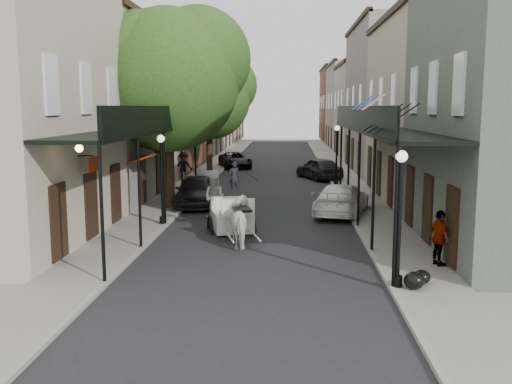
# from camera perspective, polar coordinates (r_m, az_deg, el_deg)

# --- Properties ---
(ground) EXTENTS (140.00, 140.00, 0.00)m
(ground) POSITION_cam_1_polar(r_m,az_deg,el_deg) (17.89, -0.46, -7.58)
(ground) COLOR gray
(ground) RESTS_ON ground
(road) EXTENTS (8.00, 90.00, 0.01)m
(road) POSITION_cam_1_polar(r_m,az_deg,el_deg) (37.50, 1.49, 0.93)
(road) COLOR black
(road) RESTS_ON ground
(sidewalk_left) EXTENTS (2.20, 90.00, 0.12)m
(sidewalk_left) POSITION_cam_1_polar(r_m,az_deg,el_deg) (37.97, -6.08, 1.06)
(sidewalk_left) COLOR gray
(sidewalk_left) RESTS_ON ground
(sidewalk_right) EXTENTS (2.20, 90.00, 0.12)m
(sidewalk_right) POSITION_cam_1_polar(r_m,az_deg,el_deg) (37.68, 9.11, 0.94)
(sidewalk_right) COLOR gray
(sidewalk_right) RESTS_ON ground
(building_row_left) EXTENTS (5.00, 80.00, 10.50)m
(building_row_left) POSITION_cam_1_polar(r_m,az_deg,el_deg) (48.14, -8.53, 8.78)
(building_row_left) COLOR #ADA38A
(building_row_left) RESTS_ON ground
(building_row_right) EXTENTS (5.00, 80.00, 10.50)m
(building_row_right) POSITION_cam_1_polar(r_m,az_deg,el_deg) (47.75, 12.38, 8.68)
(building_row_right) COLOR gray
(building_row_right) RESTS_ON ground
(gallery_left) EXTENTS (2.20, 18.05, 4.88)m
(gallery_left) POSITION_cam_1_polar(r_m,az_deg,el_deg) (24.86, -10.58, 6.28)
(gallery_left) COLOR black
(gallery_left) RESTS_ON sidewalk_left
(gallery_right) EXTENTS (2.20, 18.05, 4.88)m
(gallery_right) POSITION_cam_1_polar(r_m,az_deg,el_deg) (24.43, 11.95, 6.21)
(gallery_right) COLOR black
(gallery_right) RESTS_ON sidewalk_right
(tree_near) EXTENTS (7.31, 6.80, 9.63)m
(tree_near) POSITION_cam_1_polar(r_m,az_deg,el_deg) (27.88, -7.92, 11.58)
(tree_near) COLOR #382619
(tree_near) RESTS_ON sidewalk_left
(tree_far) EXTENTS (6.45, 6.00, 8.61)m
(tree_far) POSITION_cam_1_polar(r_m,az_deg,el_deg) (41.69, -4.23, 9.71)
(tree_far) COLOR #382619
(tree_far) RESTS_ON sidewalk_left
(lamppost_right_near) EXTENTS (0.32, 0.32, 3.71)m
(lamppost_right_near) POSITION_cam_1_polar(r_m,az_deg,el_deg) (15.72, 14.15, -2.42)
(lamppost_right_near) COLOR black
(lamppost_right_near) RESTS_ON sidewalk_right
(lamppost_left) EXTENTS (0.32, 0.32, 3.71)m
(lamppost_left) POSITION_cam_1_polar(r_m,az_deg,el_deg) (23.91, -9.39, 1.41)
(lamppost_left) COLOR black
(lamppost_left) RESTS_ON sidewalk_left
(lamppost_right_far) EXTENTS (0.32, 0.32, 3.71)m
(lamppost_right_far) POSITION_cam_1_polar(r_m,az_deg,el_deg) (35.40, 8.06, 3.72)
(lamppost_right_far) COLOR black
(lamppost_right_far) RESTS_ON sidewalk_right
(horse) EXTENTS (1.44, 2.23, 1.74)m
(horse) POSITION_cam_1_polar(r_m,az_deg,el_deg) (20.46, -1.35, -3.02)
(horse) COLOR white
(horse) RESTS_ON ground
(carriage) EXTENTS (2.19, 2.85, 2.91)m
(carriage) POSITION_cam_1_polar(r_m,az_deg,el_deg) (23.04, -2.57, -1.06)
(carriage) COLOR black
(carriage) RESTS_ON ground
(pedestrian_walking) EXTENTS (1.18, 1.07, 1.98)m
(pedestrian_walking) POSITION_cam_1_polar(r_m,az_deg,el_deg) (25.40, -4.18, -0.50)
(pedestrian_walking) COLOR beige
(pedestrian_walking) RESTS_ON ground
(pedestrian_sidewalk_left) EXTENTS (1.28, 0.81, 1.90)m
(pedestrian_sidewalk_left) POSITION_cam_1_polar(r_m,az_deg,el_deg) (37.73, -7.27, 2.54)
(pedestrian_sidewalk_left) COLOR gray
(pedestrian_sidewalk_left) RESTS_ON sidewalk_left
(pedestrian_sidewalk_right) EXTENTS (0.68, 1.09, 1.73)m
(pedestrian_sidewalk_right) POSITION_cam_1_polar(r_m,az_deg,el_deg) (18.39, 17.87, -4.40)
(pedestrian_sidewalk_right) COLOR gray
(pedestrian_sidewalk_right) RESTS_ON sidewalk_right
(car_left_near) EXTENTS (2.18, 4.71, 1.56)m
(car_left_near) POSITION_cam_1_polar(r_m,az_deg,el_deg) (28.80, -6.10, 0.13)
(car_left_near) COLOR black
(car_left_near) RESTS_ON ground
(car_left_mid) EXTENTS (1.89, 3.87, 1.22)m
(car_left_mid) POSITION_cam_1_polar(r_m,az_deg,el_deg) (33.38, -4.92, 1.01)
(car_left_mid) COLOR #9A9A9F
(car_left_mid) RESTS_ON ground
(car_left_far) EXTENTS (3.37, 5.05, 1.29)m
(car_left_far) POSITION_cam_1_polar(r_m,az_deg,el_deg) (46.71, -2.10, 3.22)
(car_left_far) COLOR black
(car_left_far) RESTS_ON ground
(car_right_near) EXTENTS (3.24, 5.31, 1.44)m
(car_right_near) POSITION_cam_1_polar(r_m,az_deg,el_deg) (26.62, 8.54, -0.75)
(car_right_near) COLOR white
(car_right_near) RESTS_ON ground
(car_right_far) EXTENTS (3.42, 4.86, 1.54)m
(car_right_far) POSITION_cam_1_polar(r_m,az_deg,el_deg) (39.47, 6.32, 2.38)
(car_right_far) COLOR black
(car_right_far) RESTS_ON ground
(trash_bags) EXTENTS (0.82, 0.97, 0.47)m
(trash_bags) POSITION_cam_1_polar(r_m,az_deg,el_deg) (16.21, 15.81, -8.38)
(trash_bags) COLOR black
(trash_bags) RESTS_ON sidewalk_right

